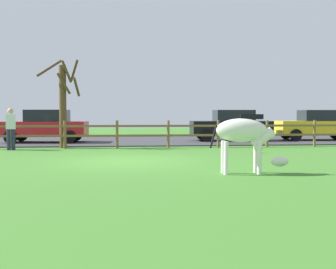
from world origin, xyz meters
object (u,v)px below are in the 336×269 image
parked_car_red (45,126)px  parked_car_yellow (317,125)px  zebra (245,135)px  visitor_near_fence (11,127)px  crow_on_grass (259,150)px  bare_tree (63,101)px  parked_car_black (231,125)px

parked_car_red → parked_car_yellow: 13.82m
zebra → parked_car_red: (-6.58, 11.27, -0.08)m
visitor_near_fence → crow_on_grass: bearing=-14.6°
crow_on_grass → visitor_near_fence: size_ratio=0.13×
bare_tree → zebra: (5.33, -8.38, -1.02)m
zebra → crow_on_grass: size_ratio=8.99×
zebra → parked_car_red: size_ratio=0.47×
parked_car_yellow → parked_car_red: bearing=-178.3°
parked_car_black → visitor_near_fence: (-9.85, -4.21, 0.06)m
parked_car_red → visitor_near_fence: (-0.64, -3.86, 0.06)m
crow_on_grass → visitor_near_fence: visitor_near_fence is taller
zebra → crow_on_grass: zebra is taller
crow_on_grass → visitor_near_fence: bearing=165.4°
crow_on_grass → parked_car_red: parked_car_red is taller
zebra → visitor_near_fence: bearing=134.3°
crow_on_grass → zebra: bearing=-111.6°
parked_car_red → visitor_near_fence: 3.91m
bare_tree → parked_car_black: bearing=22.2°
parked_car_red → crow_on_grass: bearing=-36.2°
parked_car_yellow → visitor_near_fence: (-14.45, -4.26, 0.06)m
bare_tree → parked_car_red: (-1.25, 2.89, -1.10)m
bare_tree → parked_car_black: bare_tree is taller
zebra → crow_on_grass: (1.98, 5.01, -0.80)m
parked_car_yellow → visitor_near_fence: bearing=-163.6°
crow_on_grass → visitor_near_fence: (-9.20, 2.39, 0.78)m
zebra → crow_on_grass: bearing=68.4°
zebra → parked_car_red: bearing=120.3°
bare_tree → parked_car_red: bare_tree is taller
parked_car_yellow → parked_car_black: size_ratio=1.02×
bare_tree → zebra: bearing=-57.5°
bare_tree → zebra: size_ratio=1.95×
bare_tree → crow_on_grass: (7.31, -3.37, -1.82)m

